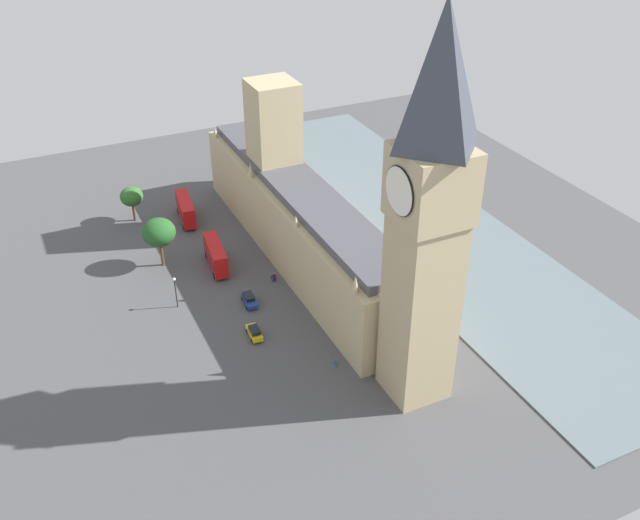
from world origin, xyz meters
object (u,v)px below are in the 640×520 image
object	(u,v)px
double_decker_bus_under_trees	(216,255)
pedestrian_far_end	(336,363)
car_yellow_cab_corner	(254,332)
pedestrian_opposite_hall	(275,277)
parliament_building	(298,213)
plane_tree_by_river_gate	(159,233)
street_lamp_kerbside	(175,287)
double_decker_bus_midblock	(186,209)
pedestrian_leading	(273,278)
car_blue_trailing	(249,299)
clock_tower	(429,213)
plane_tree_near_tower	(132,197)

from	to	relation	value
double_decker_bus_under_trees	pedestrian_far_end	distance (m)	35.32
car_yellow_cab_corner	pedestrian_opposite_hall	size ratio (longest dim) A/B	2.89
parliament_building	double_decker_bus_under_trees	distance (m)	16.98
pedestrian_far_end	plane_tree_by_river_gate	xyz separation A→B (m)	(16.37, -39.37, 6.28)
double_decker_bus_under_trees	plane_tree_by_river_gate	xyz separation A→B (m)	(8.79, -4.93, 4.32)
car_yellow_cab_corner	pedestrian_opposite_hall	xyz separation A→B (m)	(-9.23, -13.74, -0.20)
pedestrian_far_end	street_lamp_kerbside	world-z (taller)	street_lamp_kerbside
double_decker_bus_midblock	pedestrian_far_end	distance (m)	54.70
parliament_building	pedestrian_leading	distance (m)	13.32
pedestrian_leading	street_lamp_kerbside	xyz separation A→B (m)	(17.64, 0.27, 3.39)
car_blue_trailing	double_decker_bus_midblock	bearing A→B (deg)	-83.39
clock_tower	car_blue_trailing	bearing A→B (deg)	-64.76
car_blue_trailing	plane_tree_by_river_gate	size ratio (longest dim) A/B	0.49
plane_tree_by_river_gate	pedestrian_opposite_hall	bearing A→B (deg)	141.22
double_decker_bus_under_trees	car_yellow_cab_corner	xyz separation A→B (m)	(1.08, 22.41, -1.75)
plane_tree_near_tower	car_blue_trailing	bearing A→B (deg)	106.14
pedestrian_leading	plane_tree_near_tower	bearing A→B (deg)	65.45
car_blue_trailing	plane_tree_by_river_gate	distance (m)	21.94
pedestrian_far_end	plane_tree_by_river_gate	world-z (taller)	plane_tree_by_river_gate
pedestrian_far_end	street_lamp_kerbside	size ratio (longest dim) A/B	0.25
car_yellow_cab_corner	pedestrian_far_end	xyz separation A→B (m)	(-8.66, 12.03, -0.21)
double_decker_bus_under_trees	car_blue_trailing	bearing A→B (deg)	-77.80
car_blue_trailing	pedestrian_leading	world-z (taller)	car_blue_trailing
double_decker_bus_under_trees	double_decker_bus_midblock	bearing A→B (deg)	96.22
clock_tower	street_lamp_kerbside	bearing A→B (deg)	-53.42
double_decker_bus_under_trees	pedestrian_leading	world-z (taller)	double_decker_bus_under_trees
double_decker_bus_midblock	plane_tree_by_river_gate	distance (m)	17.75
double_decker_bus_midblock	plane_tree_by_river_gate	size ratio (longest dim) A/B	1.12
clock_tower	car_blue_trailing	xyz separation A→B (m)	(14.15, -30.01, -28.16)
clock_tower	car_yellow_cab_corner	bearing A→B (deg)	-51.86
street_lamp_kerbside	car_yellow_cab_corner	bearing A→B (deg)	123.96
street_lamp_kerbside	pedestrian_leading	bearing A→B (deg)	-179.13
double_decker_bus_under_trees	car_blue_trailing	distance (m)	13.73
clock_tower	pedestrian_far_end	bearing A→B (deg)	-48.94
car_yellow_cab_corner	pedestrian_leading	size ratio (longest dim) A/B	2.56
clock_tower	pedestrian_leading	size ratio (longest dim) A/B	32.72
parliament_building	car_blue_trailing	world-z (taller)	parliament_building
pedestrian_leading	plane_tree_by_river_gate	distance (m)	22.33
parliament_building	double_decker_bus_midblock	bearing A→B (deg)	-53.69
double_decker_bus_midblock	plane_tree_by_river_gate	world-z (taller)	plane_tree_by_river_gate
pedestrian_leading	plane_tree_by_river_gate	xyz separation A→B (m)	(16.42, -13.82, 6.18)
pedestrian_leading	plane_tree_near_tower	size ratio (longest dim) A/B	0.23
car_blue_trailing	street_lamp_kerbside	distance (m)	12.64
parliament_building	pedestrian_leading	world-z (taller)	parliament_building
double_decker_bus_under_trees	plane_tree_by_river_gate	size ratio (longest dim) A/B	1.12
pedestrian_leading	double_decker_bus_midblock	bearing A→B (deg)	52.87
pedestrian_leading	street_lamp_kerbside	bearing A→B (deg)	128.92
car_blue_trailing	pedestrian_opposite_hall	xyz separation A→B (m)	(-6.77, -4.87, -0.21)
parliament_building	street_lamp_kerbside	distance (m)	27.23
pedestrian_far_end	pedestrian_leading	bearing A→B (deg)	31.34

